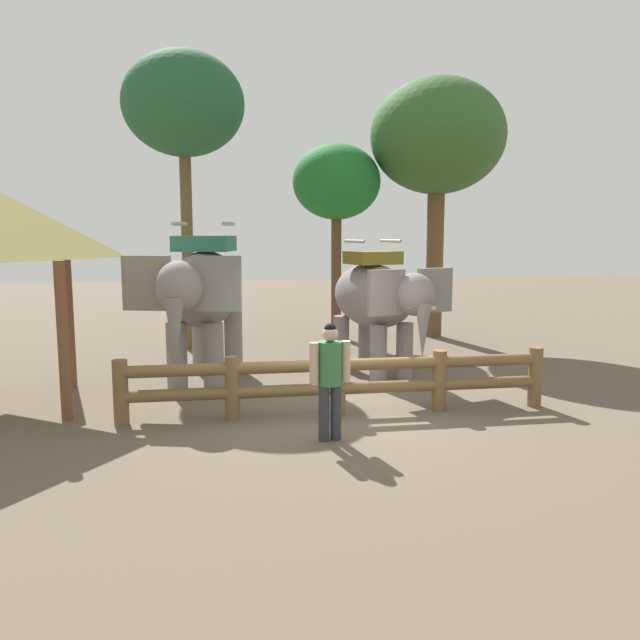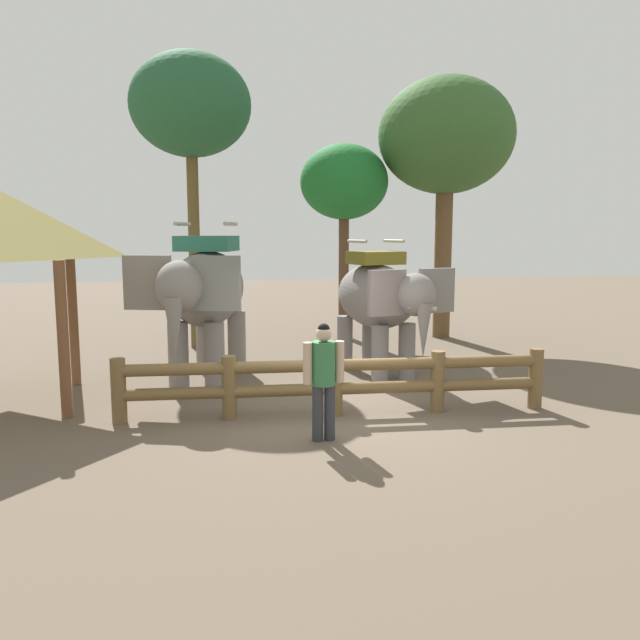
% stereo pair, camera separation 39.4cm
% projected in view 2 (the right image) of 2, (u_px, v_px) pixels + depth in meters
% --- Properties ---
extents(ground_plane, '(60.00, 60.00, 0.00)m').
position_uv_depth(ground_plane, '(338.00, 419.00, 10.51)').
color(ground_plane, brown).
extents(log_fence, '(7.25, 0.57, 1.05)m').
position_uv_depth(log_fence, '(335.00, 380.00, 10.65)').
color(log_fence, brown).
rests_on(log_fence, ground).
extents(elephant_near_left, '(2.56, 3.87, 3.24)m').
position_uv_depth(elephant_near_left, '(205.00, 293.00, 12.88)').
color(elephant_near_left, gray).
rests_on(elephant_near_left, ground).
extents(elephant_center, '(2.21, 3.44, 2.88)m').
position_uv_depth(elephant_center, '(380.00, 300.00, 13.50)').
color(elephant_center, gray).
rests_on(elephant_center, ground).
extents(tourist_woman_in_black, '(0.62, 0.37, 1.74)m').
position_uv_depth(tourist_woman_in_black, '(324.00, 373.00, 9.31)').
color(tourist_woman_in_black, '#2D3037').
rests_on(tourist_woman_in_black, ground).
extents(tree_far_left, '(3.78, 3.78, 7.29)m').
position_uv_depth(tree_far_left, '(446.00, 138.00, 17.80)').
color(tree_far_left, brown).
rests_on(tree_far_left, ground).
extents(tree_back_center, '(2.48, 2.48, 5.48)m').
position_uv_depth(tree_back_center, '(344.00, 184.00, 17.99)').
color(tree_back_center, brown).
rests_on(tree_back_center, ground).
extents(tree_far_right, '(3.05, 3.05, 7.50)m').
position_uv_depth(tree_far_right, '(191.00, 107.00, 16.08)').
color(tree_far_right, brown).
rests_on(tree_far_right, ground).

